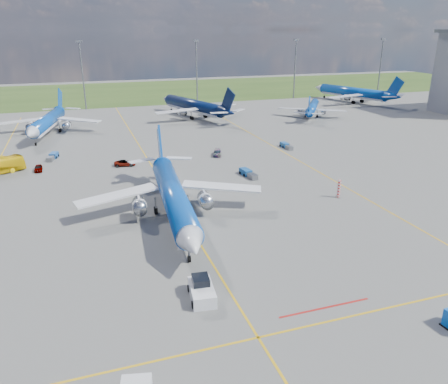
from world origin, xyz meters
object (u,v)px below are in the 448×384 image
object	(u,v)px
service_car_b	(125,163)
service_car_a	(38,168)
bg_jet_nnw	(49,134)
bg_jet_ene	(352,102)
pushback_tug	(202,290)
bg_jet_ne	(312,116)
baggage_tug_w	(248,173)
service_car_c	(217,153)
baggage_tug_e	(286,146)
bg_jet_n	(194,117)
warning_post	(339,189)
main_airliner	(174,219)
baggage_tug_c	(53,156)

from	to	relation	value
service_car_b	service_car_a	bearing A→B (deg)	92.42
bg_jet_nnw	service_car_a	distance (m)	33.68
bg_jet_ene	pushback_tug	size ratio (longest dim) A/B	6.38
service_car_a	service_car_b	world-z (taller)	service_car_a
bg_jet_ne	pushback_tug	bearing A→B (deg)	88.63
pushback_tug	baggage_tug_w	xyz separation A→B (m)	(19.12, 35.46, -0.33)
bg_jet_ne	service_car_c	world-z (taller)	bg_jet_ne
service_car_b	baggage_tug_e	size ratio (longest dim) A/B	0.91
bg_jet_n	pushback_tug	distance (m)	98.77
warning_post	bg_jet_ene	bearing A→B (deg)	54.86
bg_jet_nnw	bg_jet_ene	world-z (taller)	bg_jet_ene
warning_post	service_car_a	distance (m)	56.79
bg_jet_ne	main_airliner	size ratio (longest dim) A/B	0.77
warning_post	service_car_b	world-z (taller)	warning_post
bg_jet_ene	main_airliner	world-z (taller)	bg_jet_ene
baggage_tug_e	bg_jet_ne	bearing A→B (deg)	52.58
warning_post	pushback_tug	world-z (taller)	warning_post
baggage_tug_e	bg_jet_n	bearing A→B (deg)	103.58
bg_jet_ene	baggage_tug_e	bearing A→B (deg)	26.89
bg_jet_ne	baggage_tug_w	size ratio (longest dim) A/B	5.73
bg_jet_ene	service_car_b	size ratio (longest dim) A/B	9.53
main_airliner	bg_jet_nnw	bearing A→B (deg)	111.36
warning_post	service_car_b	xyz separation A→B (m)	(-31.09, 29.22, -0.91)
pushback_tug	baggage_tug_e	world-z (taller)	pushback_tug
bg_jet_ne	baggage_tug_c	size ratio (longest dim) A/B	5.93
main_airliner	service_car_c	world-z (taller)	main_airliner
warning_post	bg_jet_n	xyz separation A→B (m)	(-4.48, 75.30, -1.50)
bg_jet_nnw	bg_jet_ne	distance (m)	78.68
baggage_tug_c	main_airliner	bearing A→B (deg)	-51.00
main_airliner	pushback_tug	xyz separation A→B (m)	(-1.67, -20.47, 0.86)
bg_jet_n	pushback_tug	bearing A→B (deg)	56.76
bg_jet_n	bg_jet_ene	size ratio (longest dim) A/B	1.00
bg_jet_ne	baggage_tug_w	distance (m)	65.58
bg_jet_nnw	bg_jet_ene	bearing A→B (deg)	22.98
bg_jet_ene	baggage_tug_e	size ratio (longest dim) A/B	8.63
service_car_b	bg_jet_n	bearing A→B (deg)	-21.12
service_car_a	service_car_c	bearing A→B (deg)	-0.89
pushback_tug	baggage_tug_c	size ratio (longest dim) A/B	1.27
bg_jet_nnw	service_car_a	size ratio (longest dim) A/B	10.55
service_car_c	bg_jet_ne	bearing A→B (deg)	59.15
pushback_tug	main_airliner	bearing A→B (deg)	91.66
warning_post	service_car_b	bearing A→B (deg)	136.78
bg_jet_nnw	bg_jet_n	bearing A→B (deg)	25.88
service_car_b	baggage_tug_w	xyz separation A→B (m)	(21.14, -14.12, -0.06)
bg_jet_nnw	pushback_tug	world-z (taller)	bg_jet_nnw
warning_post	baggage_tug_e	world-z (taller)	warning_post
warning_post	bg_jet_ne	world-z (taller)	bg_jet_ne
pushback_tug	bg_jet_ene	bearing A→B (deg)	56.21
bg_jet_n	service_car_c	xyz separation A→B (m)	(-6.58, -44.73, 0.61)
bg_jet_ne	warning_post	bearing A→B (deg)	98.04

